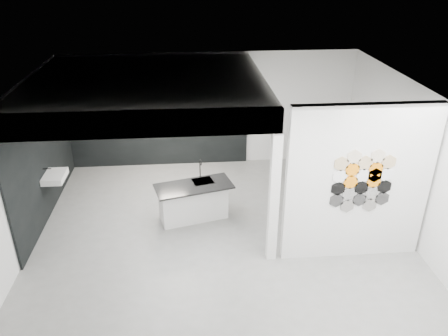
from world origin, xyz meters
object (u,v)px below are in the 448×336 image
kettle (213,112)px  glass_bowl (217,113)px  bottle_dark (160,113)px  utensil_cup (117,116)px  partition_panel (358,185)px  glass_vase (217,112)px  wall_basin (55,177)px  stockpot (109,114)px  kitchen_island (193,201)px

kettle → glass_bowl: 0.11m
kettle → glass_bowl: (0.11, 0.00, -0.02)m
bottle_dark → utensil_cup: bearing=180.0°
partition_panel → glass_vase: partition_panel is taller
wall_basin → stockpot: stockpot is taller
kitchen_island → partition_panel: bearing=-41.4°
wall_basin → utensil_cup: (0.99, 2.07, 0.52)m
wall_basin → kitchen_island: 2.80m
partition_panel → bottle_dark: partition_panel is taller
glass_vase → utensil_cup: bearing=180.0°
stockpot → bottle_dark: size_ratio=1.27×
bottle_dark → utensil_cup: bottle_dark is taller
glass_bowl → glass_vase: (0.00, 0.00, 0.02)m
partition_panel → kitchen_island: partition_panel is taller
partition_panel → stockpot: size_ratio=12.45×
utensil_cup → glass_vase: bearing=0.0°
partition_panel → wall_basin: 5.78m
glass_bowl → utensil_cup: size_ratio=1.34×
wall_basin → utensil_cup: size_ratio=6.12×
kettle → bottle_dark: size_ratio=0.86×
glass_vase → bottle_dark: bearing=180.0°
wall_basin → kitchen_island: bearing=-8.8°
glass_vase → utensil_cup: (-2.40, 0.00, -0.02)m
utensil_cup → bottle_dark: bearing=0.0°
kettle → utensil_cup: size_ratio=1.56×
wall_basin → glass_vase: size_ratio=4.47×
stockpot → glass_vase: size_ratio=1.68×
glass_bowl → glass_vase: glass_vase is taller
kitchen_island → glass_bowl: glass_bowl is taller
kitchen_island → bottle_dark: 2.78m
partition_panel → stockpot: partition_panel is taller
kettle → utensil_cup: kettle is taller
glass_bowl → glass_vase: bearing=0.0°
wall_basin → glass_vase: bearing=31.3°
kitchen_island → glass_bowl: bearing=60.5°
wall_basin → glass_bowl: 4.00m
partition_panel → kitchen_island: 3.22m
glass_vase → bottle_dark: 1.38m
wall_basin → bottle_dark: bearing=45.8°
glass_bowl → stockpot: bearing=180.0°
partition_panel → kitchen_island: (-2.73, 1.38, -0.99)m
kitchen_island → glass_vase: glass_vase is taller
glass_bowl → utensil_cup: utensil_cup is taller
wall_basin → kitchen_island: (2.73, -0.42, -0.44)m
stockpot → glass_bowl: bearing=0.0°
wall_basin → stockpot: (0.81, 2.07, 0.56)m
kitchen_island → stockpot: bearing=113.1°
kitchen_island → glass_vase: bearing=60.5°
kitchen_island → bottle_dark: size_ratio=9.07×
partition_panel → wall_basin: size_ratio=4.67×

